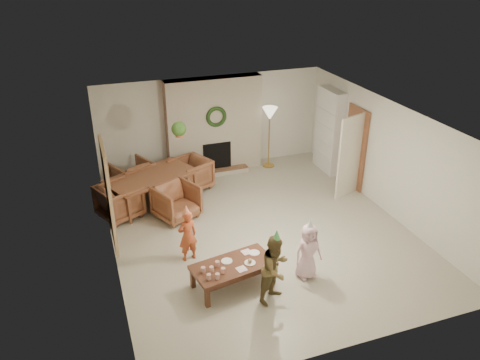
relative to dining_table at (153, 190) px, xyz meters
name	(u,v)px	position (x,y,z in m)	size (l,w,h in m)	color
floor	(260,230)	(1.90, -1.92, -0.35)	(7.00, 7.00, 0.00)	#B7B29E
ceiling	(262,118)	(1.90, -1.92, 2.15)	(7.00, 7.00, 0.00)	white
wall_back	(212,123)	(1.90, 1.58, 0.90)	(7.00, 7.00, 0.00)	silver
wall_front	(354,281)	(1.90, -5.42, 0.90)	(7.00, 7.00, 0.00)	silver
wall_left	(108,201)	(-1.10, -1.92, 0.90)	(7.00, 7.00, 0.00)	silver
wall_right	(387,158)	(4.90, -1.92, 0.90)	(7.00, 7.00, 0.00)	silver
fireplace_mass	(214,125)	(1.90, 1.38, 0.90)	(2.50, 0.40, 2.50)	#5D1E18
fireplace_hearth	(219,172)	(1.90, 1.03, -0.29)	(1.60, 0.30, 0.12)	brown
fireplace_firebox	(217,156)	(1.90, 1.20, 0.10)	(0.75, 0.12, 0.75)	black
fireplace_wreath	(216,117)	(1.90, 1.15, 1.20)	(0.54, 0.54, 0.10)	#193815
floor_lamp_base	(268,165)	(3.34, 1.08, -0.34)	(0.31, 0.31, 0.03)	gold
floor_lamp_post	(269,139)	(3.34, 1.08, 0.43)	(0.03, 0.03, 1.51)	gold
floor_lamp_shade	(270,113)	(3.34, 1.08, 1.15)	(0.40, 0.40, 0.33)	beige
bookshelf_carcass	(329,131)	(4.74, 0.38, 0.75)	(0.30, 1.00, 2.20)	white
bookshelf_shelf_a	(326,154)	(4.72, 0.38, 0.10)	(0.30, 0.92, 0.03)	white
bookshelf_shelf_b	(328,140)	(4.72, 0.38, 0.50)	(0.30, 0.92, 0.03)	white
bookshelf_shelf_c	(329,125)	(4.72, 0.38, 0.90)	(0.30, 0.92, 0.03)	white
bookshelf_shelf_d	(330,111)	(4.72, 0.38, 1.30)	(0.30, 0.92, 0.03)	white
books_row_lower	(329,151)	(4.70, 0.23, 0.24)	(0.20, 0.40, 0.24)	#A51E23
books_row_mid	(326,134)	(4.70, 0.43, 0.64)	(0.20, 0.44, 0.24)	#246187
books_row_upper	(331,122)	(4.70, 0.28, 1.03)	(0.20, 0.36, 0.22)	olive
door_frame	(355,148)	(4.86, -0.72, 0.67)	(0.05, 0.86, 2.04)	brown
door_leaf	(350,157)	(4.48, -1.10, 0.65)	(0.05, 0.80, 2.00)	beige
curtain_panel	(109,196)	(-1.06, -1.72, 0.90)	(0.06, 1.20, 2.00)	beige
dining_table	(153,190)	(0.00, 0.00, 0.00)	(2.01, 1.12, 0.71)	brown
dining_chair_near	(176,202)	(0.37, -0.81, 0.04)	(0.84, 0.86, 0.78)	brown
dining_chair_far	(132,176)	(-0.37, 0.81, 0.04)	(0.84, 0.86, 0.78)	brown
dining_chair_left	(120,201)	(-0.81, -0.37, 0.04)	(0.84, 0.86, 0.78)	brown
dining_chair_right	(191,174)	(1.01, 0.46, 0.04)	(0.84, 0.86, 0.78)	brown
hanging_plant_cord	(178,119)	(0.60, -0.42, 1.80)	(0.01, 0.01, 0.70)	tan
hanging_plant_pot	(179,134)	(0.60, -0.42, 1.45)	(0.16, 0.16, 0.12)	#A44E35
hanging_plant_foliage	(179,129)	(0.60, -0.42, 1.57)	(0.32, 0.32, 0.32)	#274B19
coffee_table_top	(233,266)	(0.80, -3.45, 0.05)	(1.43, 0.72, 0.07)	#512B1B
coffee_table_apron	(233,269)	(0.80, -3.45, -0.02)	(1.32, 0.61, 0.09)	#512B1B
coffee_leg_fl	(207,297)	(0.21, -3.85, -0.17)	(0.08, 0.08, 0.37)	#512B1B
coffee_leg_fr	(273,274)	(1.49, -3.62, -0.17)	(0.08, 0.08, 0.37)	#512B1B
coffee_leg_bl	(193,278)	(0.10, -3.28, -0.17)	(0.08, 0.08, 0.37)	#512B1B
coffee_leg_br	(256,257)	(1.38, -3.05, -0.17)	(0.08, 0.08, 0.37)	#512B1B
cup_a	(209,277)	(0.28, -3.71, 0.14)	(0.08, 0.08, 0.10)	white
cup_b	(203,270)	(0.24, -3.50, 0.14)	(0.08, 0.08, 0.10)	white
cup_c	(217,276)	(0.42, -3.74, 0.14)	(0.08, 0.08, 0.10)	white
cup_d	(212,269)	(0.38, -3.53, 0.14)	(0.08, 0.08, 0.10)	white
cup_e	(223,270)	(0.56, -3.63, 0.14)	(0.08, 0.08, 0.10)	white
cup_f	(217,264)	(0.52, -3.41, 0.14)	(0.08, 0.08, 0.10)	white
plate_a	(227,261)	(0.72, -3.33, 0.09)	(0.20, 0.20, 0.01)	white
plate_b	(250,263)	(1.09, -3.51, 0.09)	(0.20, 0.20, 0.01)	white
plate_c	(254,253)	(1.26, -3.25, 0.09)	(0.20, 0.20, 0.01)	white
food_scoop	(250,261)	(1.09, -3.51, 0.13)	(0.08, 0.08, 0.08)	tan
napkin_left	(242,269)	(0.89, -3.64, 0.09)	(0.17, 0.17, 0.01)	#F4B3B9
napkin_right	(246,252)	(1.14, -3.19, 0.09)	(0.17, 0.17, 0.01)	#F4B3B9
child_red	(188,236)	(0.23, -2.43, 0.17)	(0.38, 0.25, 1.05)	#BC4C28
party_hat_red	(186,209)	(0.23, -2.43, 0.74)	(0.14, 0.14, 0.20)	gold
child_plaid	(275,269)	(1.34, -4.03, 0.26)	(0.60, 0.47, 1.23)	brown
party_hat_plaid	(277,235)	(1.34, -4.03, 0.92)	(0.15, 0.15, 0.20)	#54C460
child_pink	(308,251)	(2.14, -3.66, 0.18)	(0.52, 0.34, 1.07)	#FAC8DB
party_hat_pink	(310,224)	(2.14, -3.66, 0.76)	(0.14, 0.14, 0.19)	silver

